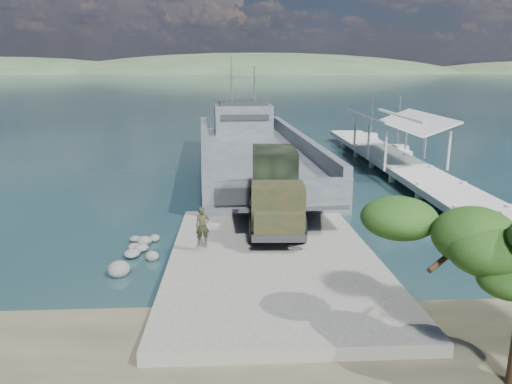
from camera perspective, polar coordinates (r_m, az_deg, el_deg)
name	(u,v)px	position (r m, az deg, el deg)	size (l,w,h in m)	color
ground	(271,257)	(25.68, 1.75, -7.38)	(1400.00, 1400.00, 0.00)	#172F38
boat_ramp	(273,259)	(24.66, 1.95, -7.70)	(10.00, 18.00, 0.50)	slate
shoreline_rocks	(150,255)	(26.39, -11.99, -7.09)	(3.20, 5.60, 0.90)	#4F4F4D
distant_headlands	(274,73)	(586.16, 2.07, 13.40)	(1000.00, 240.00, 48.00)	#364A2E
pier	(401,157)	(45.81, 16.20, 3.84)	(6.40, 44.00, 6.10)	#A2A49A
landing_craft	(253,158)	(47.25, -0.35, 3.88)	(11.40, 38.41, 11.28)	#3D4648
military_truck	(275,189)	(28.66, 2.21, 0.33)	(3.32, 9.09, 4.15)	black
soldier	(203,233)	(24.73, -6.11, -4.73)	(0.70, 0.46, 1.90)	#1C2F1A
sailboat_near	(397,151)	(56.93, 15.85, 4.54)	(1.64, 5.31, 6.43)	silver
sailboat_far	(371,138)	(66.02, 12.97, 6.00)	(2.40, 5.42, 6.38)	silver
overhang_tree	(512,242)	(15.69, 27.19, -5.08)	(6.47, 5.96, 5.88)	#322514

